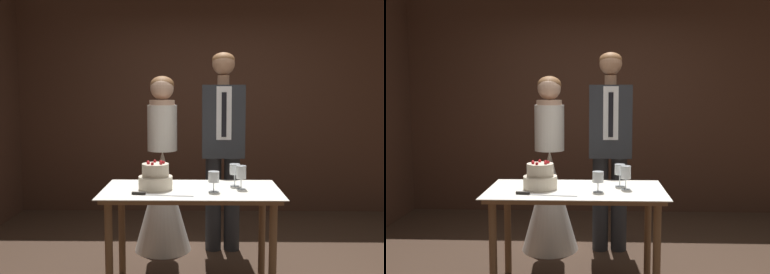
% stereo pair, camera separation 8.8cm
% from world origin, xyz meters
% --- Properties ---
extents(wall_back, '(5.07, 0.12, 2.79)m').
position_xyz_m(wall_back, '(0.00, 2.19, 1.40)').
color(wall_back, '#472B1E').
rests_on(wall_back, ground_plane).
extents(cake_table, '(1.34, 0.69, 0.78)m').
position_xyz_m(cake_table, '(-0.22, -0.04, 0.67)').
color(cake_table, brown).
rests_on(cake_table, ground_plane).
extents(tiered_cake, '(0.26, 0.26, 0.22)m').
position_xyz_m(tiered_cake, '(-0.49, -0.05, 0.86)').
color(tiered_cake, beige).
rests_on(tiered_cake, cake_table).
extents(cake_knife, '(0.44, 0.08, 0.02)m').
position_xyz_m(cake_knife, '(-0.50, -0.25, 0.79)').
color(cake_knife, silver).
rests_on(cake_knife, cake_table).
extents(wine_glass_near, '(0.08, 0.08, 0.18)m').
position_xyz_m(wine_glass_near, '(0.16, -0.04, 0.90)').
color(wine_glass_near, silver).
rests_on(wine_glass_near, cake_table).
extents(wine_glass_middle, '(0.08, 0.08, 0.15)m').
position_xyz_m(wine_glass_middle, '(-0.05, -0.14, 0.88)').
color(wine_glass_middle, silver).
rests_on(wine_glass_middle, cake_table).
extents(wine_glass_far, '(0.08, 0.08, 0.17)m').
position_xyz_m(wine_glass_far, '(0.12, 0.06, 0.91)').
color(wine_glass_far, silver).
rests_on(wine_glass_far, cake_table).
extents(bride, '(0.54, 0.54, 1.66)m').
position_xyz_m(bride, '(-0.50, 0.78, 0.62)').
color(bride, white).
rests_on(bride, ground_plane).
extents(groom, '(0.39, 0.25, 1.88)m').
position_xyz_m(groom, '(0.07, 0.78, 1.05)').
color(groom, '#282B30').
rests_on(groom, ground_plane).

